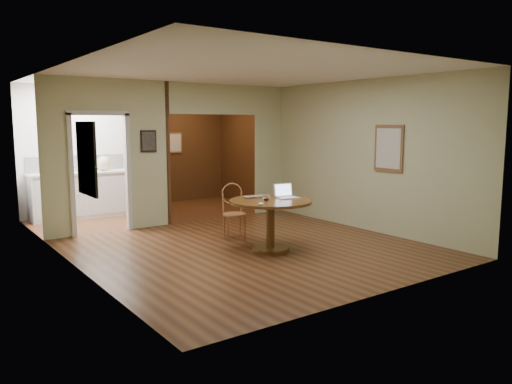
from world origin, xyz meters
TOP-DOWN VIEW (x-y plane):
  - floor at (0.00, 0.00)m, footprint 5.00×5.00m
  - room_shell at (-0.47, 3.10)m, footprint 5.20×7.50m
  - dining_table at (0.17, -0.21)m, footprint 1.25×1.25m
  - chair at (0.15, 0.79)m, footprint 0.50×0.50m
  - open_laptop at (0.50, -0.16)m, footprint 0.34×0.32m
  - closed_laptop at (0.13, 0.07)m, footprint 0.38×0.26m
  - mouse at (-0.23, -0.51)m, footprint 0.11×0.08m
  - wine_glass at (0.07, -0.24)m, footprint 0.09×0.09m
  - pen at (0.19, -0.42)m, footprint 0.10×0.10m
  - kitchen_cabinet at (-1.35, 4.20)m, footprint 2.06×0.60m
  - grocery_bag at (-0.87, 4.20)m, footprint 0.36×0.34m

SIDE VIEW (x-z plane):
  - floor at x=0.00m, z-range 0.00..0.00m
  - kitchen_cabinet at x=-1.35m, z-range 0.00..0.94m
  - chair at x=0.15m, z-range 0.05..0.99m
  - dining_table at x=0.17m, z-range 0.19..0.97m
  - pen at x=0.19m, z-range 0.78..0.79m
  - closed_laptop at x=0.13m, z-range 0.78..0.81m
  - mouse at x=-0.23m, z-range 0.78..0.82m
  - wine_glass at x=0.07m, z-range 0.78..0.88m
  - open_laptop at x=0.50m, z-range 0.73..0.95m
  - grocery_bag at x=-0.87m, z-range 0.94..1.24m
  - room_shell at x=-0.47m, z-range -1.21..3.79m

